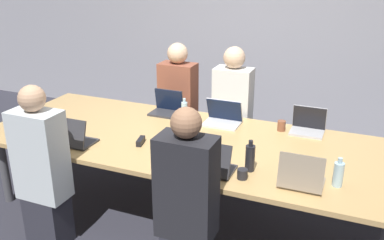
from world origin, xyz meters
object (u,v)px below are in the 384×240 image
(bottle_near_right, at_px, (338,174))
(cup_near_midright, at_px, (242,174))
(person_near_left, at_px, (42,172))
(laptop_far_right, at_px, (308,125))
(bottle_far_midleft, at_px, (184,111))
(laptop_near_left, at_px, (71,137))
(cup_far_right, at_px, (281,126))
(laptop_far_center, at_px, (223,117))
(laptop_near_midright, at_px, (212,164))
(person_near_midright, at_px, (187,206))
(bottle_near_midright, at_px, (250,158))
(person_far_center, at_px, (232,113))
(stapler, at_px, (141,141))
(laptop_near_right, at_px, (301,178))
(cup_far_midleft, at_px, (189,113))
(laptop_far_midleft, at_px, (167,107))
(person_far_midleft, at_px, (178,106))

(bottle_near_right, relative_size, cup_near_midright, 2.81)
(person_near_left, bearing_deg, laptop_far_right, -140.69)
(cup_near_midright, xyz_separation_m, bottle_far_midleft, (-0.88, 0.94, 0.06))
(bottle_far_midleft, bearing_deg, laptop_near_left, -125.98)
(cup_far_right, bearing_deg, laptop_far_center, -175.67)
(bottle_near_right, bearing_deg, cup_far_right, 123.46)
(bottle_near_right, bearing_deg, laptop_near_midright, -169.53)
(bottle_near_right, relative_size, person_near_midright, 0.16)
(bottle_near_midright, bearing_deg, person_far_center, 112.87)
(laptop_near_left, relative_size, stapler, 2.34)
(laptop_near_midright, xyz_separation_m, person_near_midright, (-0.03, -0.41, -0.13))
(laptop_far_right, relative_size, person_far_center, 0.22)
(laptop_far_right, relative_size, laptop_far_center, 0.87)
(laptop_near_midright, bearing_deg, bottle_near_right, -169.53)
(person_far_center, bearing_deg, stapler, -111.47)
(laptop_near_right, height_order, laptop_near_left, laptop_near_right)
(person_near_midright, bearing_deg, laptop_near_right, -147.11)
(cup_far_right, height_order, laptop_far_center, laptop_far_center)
(cup_far_midleft, height_order, person_far_center, person_far_center)
(bottle_far_midleft, height_order, person_near_left, person_near_left)
(laptop_near_midright, bearing_deg, bottle_far_midleft, -55.85)
(laptop_near_right, height_order, person_near_midright, person_near_midright)
(cup_far_midleft, xyz_separation_m, stapler, (-0.13, -0.80, -0.01))
(person_near_midright, height_order, stapler, person_near_midright)
(cup_far_right, bearing_deg, laptop_far_midleft, 178.91)
(bottle_near_midright, xyz_separation_m, person_far_center, (-0.55, 1.31, -0.15))
(cup_far_right, relative_size, laptop_near_midright, 0.31)
(laptop_far_center, height_order, person_near_left, person_near_left)
(person_far_center, relative_size, stapler, 9.04)
(laptop_far_right, bearing_deg, cup_far_right, -164.79)
(laptop_near_left, distance_m, person_near_left, 0.43)
(laptop_far_midleft, bearing_deg, cup_far_midleft, -1.50)
(laptop_far_midleft, bearing_deg, laptop_near_midright, -50.19)
(laptop_near_midright, xyz_separation_m, person_far_midleft, (-0.93, 1.43, -0.12))
(laptop_near_midright, distance_m, laptop_near_left, 1.31)
(bottle_near_right, relative_size, laptop_near_midright, 0.68)
(laptop_far_center, bearing_deg, laptop_near_left, -136.91)
(cup_near_midright, height_order, laptop_near_left, laptop_near_left)
(cup_near_midright, relative_size, laptop_near_left, 0.21)
(bottle_near_midright, xyz_separation_m, stapler, (-1.02, 0.12, -0.08))
(bottle_far_midleft, bearing_deg, laptop_far_center, 9.42)
(person_near_midright, distance_m, person_far_center, 1.88)
(laptop_near_midright, height_order, person_near_left, person_near_left)
(person_far_midleft, relative_size, stapler, 9.02)
(bottle_near_right, xyz_separation_m, person_far_midleft, (-1.83, 1.27, -0.14))
(bottle_near_right, distance_m, laptop_near_midright, 0.91)
(laptop_near_midright, height_order, person_near_midright, person_near_midright)
(person_far_center, distance_m, stapler, 1.28)
(laptop_near_midright, relative_size, laptop_far_center, 0.91)
(person_near_midright, height_order, person_far_center, person_far_center)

